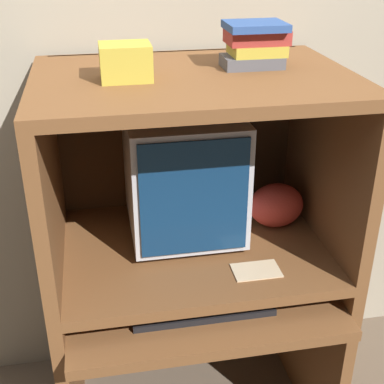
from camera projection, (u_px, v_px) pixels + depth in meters
name	position (u px, v px, depth m)	size (l,w,h in m)	color
wall_back	(173.00, 60.00, 1.92)	(6.00, 0.06, 2.60)	gray
desk_base	(196.00, 336.00, 1.93)	(0.94, 0.74, 0.66)	brown
desk_monitor_shelf	(194.00, 250.00, 1.82)	(0.94, 0.67, 0.11)	brown
hutch_upper	(192.00, 133.00, 1.67)	(0.94, 0.67, 0.58)	brown
crt_monitor	(183.00, 172.00, 1.79)	(0.37, 0.42, 0.43)	#B2B2B7
keyboard	(202.00, 307.00, 1.66)	(0.44, 0.14, 0.03)	black
mouse	(291.00, 298.00, 1.69)	(0.07, 0.05, 0.03)	#28282B
snack_bag	(276.00, 205.00, 1.89)	(0.19, 0.14, 0.16)	#BC382D
book_stack	(255.00, 44.00, 1.60)	(0.20, 0.14, 0.13)	#4C4C51
paper_card	(256.00, 270.00, 1.67)	(0.15, 0.10, 0.00)	#CCB28C
storage_box	(126.00, 62.00, 1.48)	(0.14, 0.12, 0.10)	gold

